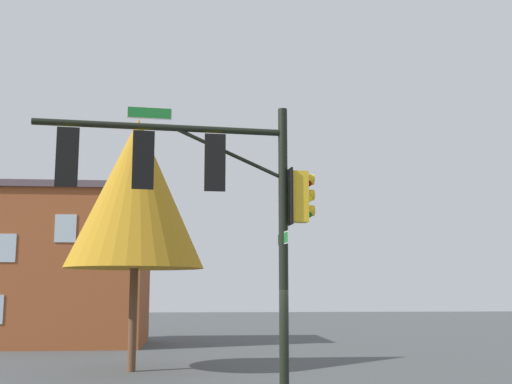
# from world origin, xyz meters

# --- Properties ---
(signal_pole_assembly) EXTENTS (5.89, 1.17, 6.42)m
(signal_pole_assembly) POSITION_xyz_m (1.66, 0.15, 4.58)
(signal_pole_assembly) COLOR black
(signal_pole_assembly) RESTS_ON ground_plane
(tree_far) EXTENTS (4.40, 4.40, 8.06)m
(tree_far) POSITION_xyz_m (3.86, -7.11, 5.61)
(tree_far) COLOR brown
(tree_far) RESTS_ON ground_plane
(brick_building) EXTENTS (7.94, 5.46, 7.19)m
(brick_building) POSITION_xyz_m (8.17, -16.74, 3.61)
(brick_building) COLOR brown
(brick_building) RESTS_ON ground_plane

